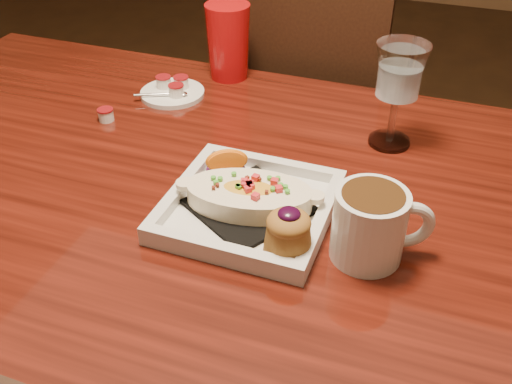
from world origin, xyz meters
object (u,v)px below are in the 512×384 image
(chair_far, at_px, (306,132))
(coffee_mug, at_px, (372,223))
(saucer, at_px, (172,91))
(goblet, at_px, (399,77))
(table, at_px, (209,232))
(red_tumbler, at_px, (228,42))
(plate, at_px, (254,205))

(chair_far, relative_size, coffee_mug, 6.88)
(chair_far, xyz_separation_m, saucer, (-0.20, -0.36, 0.25))
(goblet, bearing_deg, table, -137.19)
(table, xyz_separation_m, saucer, (-0.20, 0.27, 0.11))
(chair_far, xyz_separation_m, goblet, (0.26, -0.39, 0.37))
(coffee_mug, height_order, goblet, goblet)
(chair_far, xyz_separation_m, red_tumbler, (-0.12, -0.23, 0.32))
(coffee_mug, xyz_separation_m, red_tumbler, (-0.40, 0.47, 0.02))
(plate, bearing_deg, saucer, 132.95)
(table, relative_size, coffee_mug, 11.10)
(saucer, xyz_separation_m, red_tumbler, (0.08, 0.13, 0.07))
(red_tumbler, bearing_deg, goblet, -23.43)
(table, distance_m, saucer, 0.35)
(table, xyz_separation_m, coffee_mug, (0.28, -0.07, 0.15))
(coffee_mug, height_order, saucer, coffee_mug)
(table, xyz_separation_m, goblet, (0.26, 0.24, 0.23))
(saucer, distance_m, red_tumbler, 0.16)
(chair_far, height_order, plate, chair_far)
(plate, height_order, saucer, plate)
(table, relative_size, chair_far, 1.61)
(plate, distance_m, coffee_mug, 0.18)
(saucer, bearing_deg, red_tumbler, 58.95)
(table, distance_m, goblet, 0.42)
(goblet, bearing_deg, coffee_mug, -86.11)
(coffee_mug, distance_m, red_tumbler, 0.62)
(saucer, relative_size, red_tumbler, 0.83)
(table, distance_m, plate, 0.17)
(chair_far, bearing_deg, saucer, 60.88)
(table, relative_size, goblet, 8.04)
(plate, bearing_deg, goblet, 61.83)
(table, distance_m, red_tumbler, 0.45)
(coffee_mug, xyz_separation_m, saucer, (-0.47, 0.34, -0.05))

